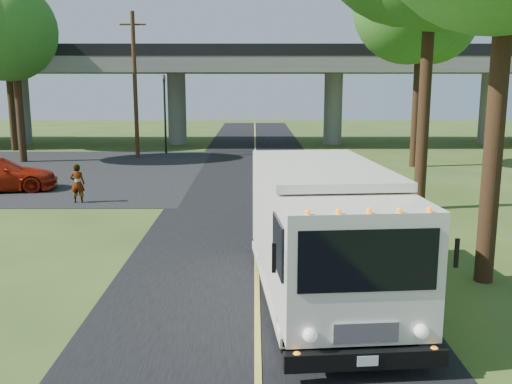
{
  "coord_description": "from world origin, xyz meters",
  "views": [
    {
      "loc": [
        -0.06,
        -12.16,
        4.75
      ],
      "look_at": [
        -0.01,
        4.12,
        1.6
      ],
      "focal_mm": 40.0,
      "sensor_mm": 36.0,
      "label": 1
    }
  ],
  "objects_px": {
    "traffic_signal": "(165,106)",
    "step_van": "(324,231)",
    "pedestrian": "(78,184)",
    "tree_left_lot": "(16,26)",
    "tree_right_far": "(426,15)",
    "tree_left_far": "(8,41)",
    "utility_pole": "(135,84)"
  },
  "relations": [
    {
      "from": "tree_left_lot",
      "to": "tree_right_far",
      "type": "bearing_deg",
      "value": -4.97
    },
    {
      "from": "tree_left_lot",
      "to": "step_van",
      "type": "bearing_deg",
      "value": -55.5
    },
    {
      "from": "traffic_signal",
      "to": "step_van",
      "type": "height_order",
      "value": "traffic_signal"
    },
    {
      "from": "traffic_signal",
      "to": "utility_pole",
      "type": "height_order",
      "value": "utility_pole"
    },
    {
      "from": "step_van",
      "to": "utility_pole",
      "type": "bearing_deg",
      "value": 105.48
    },
    {
      "from": "tree_right_far",
      "to": "tree_left_lot",
      "type": "xyz_separation_m",
      "value": [
        -23.0,
        2.0,
        -0.4
      ]
    },
    {
      "from": "step_van",
      "to": "pedestrian",
      "type": "relative_size",
      "value": 4.64
    },
    {
      "from": "tree_right_far",
      "to": "step_van",
      "type": "bearing_deg",
      "value": -111.07
    },
    {
      "from": "step_van",
      "to": "pedestrian",
      "type": "height_order",
      "value": "step_van"
    },
    {
      "from": "tree_right_far",
      "to": "step_van",
      "type": "height_order",
      "value": "tree_right_far"
    },
    {
      "from": "tree_right_far",
      "to": "pedestrian",
      "type": "height_order",
      "value": "tree_right_far"
    },
    {
      "from": "traffic_signal",
      "to": "pedestrian",
      "type": "height_order",
      "value": "traffic_signal"
    },
    {
      "from": "tree_right_far",
      "to": "tree_left_lot",
      "type": "relative_size",
      "value": 1.05
    },
    {
      "from": "traffic_signal",
      "to": "step_van",
      "type": "bearing_deg",
      "value": -74.22
    },
    {
      "from": "tree_left_lot",
      "to": "pedestrian",
      "type": "relative_size",
      "value": 6.7
    },
    {
      "from": "tree_left_far",
      "to": "step_van",
      "type": "distance_m",
      "value": 34.05
    },
    {
      "from": "tree_left_far",
      "to": "pedestrian",
      "type": "bearing_deg",
      "value": -61.28
    },
    {
      "from": "traffic_signal",
      "to": "step_van",
      "type": "relative_size",
      "value": 0.71
    },
    {
      "from": "traffic_signal",
      "to": "pedestrian",
      "type": "bearing_deg",
      "value": -93.9
    },
    {
      "from": "tree_right_far",
      "to": "tree_left_lot",
      "type": "distance_m",
      "value": 23.09
    },
    {
      "from": "tree_left_far",
      "to": "utility_pole",
      "type": "bearing_deg",
      "value": -22.43
    },
    {
      "from": "tree_left_far",
      "to": "pedestrian",
      "type": "height_order",
      "value": "tree_left_far"
    },
    {
      "from": "tree_right_far",
      "to": "step_van",
      "type": "relative_size",
      "value": 1.51
    },
    {
      "from": "traffic_signal",
      "to": "tree_left_far",
      "type": "relative_size",
      "value": 0.53
    },
    {
      "from": "utility_pole",
      "to": "tree_left_lot",
      "type": "distance_m",
      "value": 7.43
    },
    {
      "from": "utility_pole",
      "to": "tree_right_far",
      "type": "bearing_deg",
      "value": -14.0
    },
    {
      "from": "traffic_signal",
      "to": "tree_left_lot",
      "type": "bearing_deg",
      "value": -151.89
    },
    {
      "from": "tree_right_far",
      "to": "traffic_signal",
      "type": "bearing_deg",
      "value": 157.93
    },
    {
      "from": "utility_pole",
      "to": "tree_right_far",
      "type": "height_order",
      "value": "tree_right_far"
    },
    {
      "from": "traffic_signal",
      "to": "tree_left_far",
      "type": "distance_m",
      "value": 11.75
    },
    {
      "from": "pedestrian",
      "to": "tree_left_lot",
      "type": "bearing_deg",
      "value": -62.81
    },
    {
      "from": "tree_left_far",
      "to": "pedestrian",
      "type": "relative_size",
      "value": 6.31
    }
  ]
}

